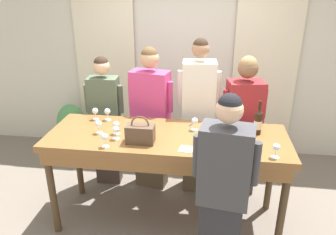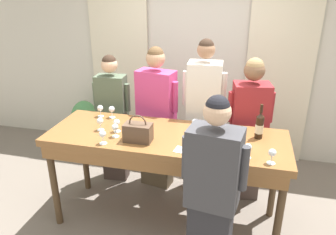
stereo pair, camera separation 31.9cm
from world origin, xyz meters
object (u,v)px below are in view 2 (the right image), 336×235
(wine_glass_front_right, at_px, (219,133))
(guest_pink_top, at_px, (156,118))
(wine_glass_back_right, at_px, (195,123))
(potted_plant, at_px, (85,123))
(wine_glass_back_mid, at_px, (117,123))
(wine_bottle, at_px, (259,126))
(handbag, at_px, (138,132))
(wine_glass_front_left, at_px, (100,109))
(guest_olive_jacket, at_px, (113,118))
(wine_glass_center_right, at_px, (272,153))
(tasting_bar, at_px, (166,145))
(guest_striped_shirt, at_px, (248,130))
(wine_glass_by_bottle, at_px, (103,135))
(host_pouring, at_px, (212,197))
(wine_glass_near_host, at_px, (112,110))
(wine_glass_back_left, at_px, (248,148))
(wine_glass_front_mid, at_px, (236,137))
(wine_glass_center_mid, at_px, (100,122))
(wine_glass_center_left, at_px, (115,128))
(guest_cream_sweater, at_px, (203,119))

(wine_glass_front_right, bearing_deg, guest_pink_top, 139.72)
(wine_glass_back_right, xyz_separation_m, potted_plant, (-1.85, 1.17, -0.70))
(wine_glass_back_mid, bearing_deg, wine_glass_front_right, 1.05)
(wine_bottle, relative_size, wine_glass_back_mid, 2.58)
(handbag, bearing_deg, potted_plant, 132.44)
(wine_glass_front_left, relative_size, guest_olive_jacket, 0.08)
(wine_bottle, height_order, wine_glass_center_right, wine_bottle)
(tasting_bar, height_order, guest_striped_shirt, guest_striped_shirt)
(guest_striped_shirt, bearing_deg, wine_bottle, -80.20)
(wine_glass_by_bottle, bearing_deg, tasting_bar, 30.08)
(handbag, xyz_separation_m, host_pouring, (0.76, -0.49, -0.24))
(wine_glass_back_right, xyz_separation_m, guest_striped_shirt, (0.52, 0.50, -0.24))
(wine_glass_front_left, relative_size, wine_glass_near_host, 1.00)
(wine_glass_center_right, distance_m, wine_glass_by_bottle, 1.48)
(wine_glass_back_left, bearing_deg, wine_glass_front_mid, 120.31)
(wine_glass_near_host, height_order, wine_glass_by_bottle, same)
(wine_glass_front_right, xyz_separation_m, wine_glass_near_host, (-1.19, 0.31, 0.00))
(tasting_bar, relative_size, guest_olive_jacket, 1.44)
(wine_glass_center_mid, height_order, guest_pink_top, guest_pink_top)
(handbag, relative_size, wine_glass_center_left, 1.99)
(wine_bottle, relative_size, potted_plant, 0.45)
(wine_glass_center_mid, height_order, potted_plant, wine_glass_center_mid)
(wine_glass_back_mid, bearing_deg, guest_pink_top, 73.06)
(handbag, height_order, wine_glass_center_right, handbag)
(wine_glass_front_right, bearing_deg, wine_bottle, 25.05)
(wine_glass_center_mid, height_order, wine_glass_back_mid, same)
(wine_glass_front_right, xyz_separation_m, host_pouring, (0.03, -0.65, -0.24))
(wine_glass_near_host, xyz_separation_m, guest_cream_sweater, (0.95, 0.36, -0.16))
(wine_glass_back_mid, xyz_separation_m, guest_olive_jacket, (-0.34, 0.69, -0.26))
(wine_glass_near_host, height_order, guest_pink_top, guest_pink_top)
(guest_olive_jacket, bearing_deg, wine_glass_back_left, -29.69)
(tasting_bar, distance_m, host_pouring, 0.85)
(wine_glass_front_right, height_order, wine_glass_back_mid, same)
(handbag, bearing_deg, wine_glass_back_mid, 151.69)
(wine_bottle, height_order, guest_olive_jacket, guest_olive_jacket)
(wine_glass_front_left, xyz_separation_m, wine_glass_center_left, (0.35, -0.43, -0.00))
(guest_olive_jacket, xyz_separation_m, guest_cream_sweater, (1.11, -0.00, 0.10))
(wine_glass_front_left, distance_m, guest_cream_sweater, 1.16)
(wine_glass_front_left, bearing_deg, wine_glass_back_right, -6.97)
(guest_olive_jacket, distance_m, guest_cream_sweater, 1.11)
(tasting_bar, relative_size, wine_glass_back_mid, 17.79)
(wine_glass_front_left, xyz_separation_m, wine_glass_center_mid, (0.15, -0.33, 0.00))
(guest_olive_jacket, xyz_separation_m, host_pouring, (1.37, -1.33, 0.02))
(wine_glass_center_mid, bearing_deg, wine_bottle, 7.25)
(wine_glass_front_right, height_order, potted_plant, wine_glass_front_right)
(wine_glass_back_mid, distance_m, guest_cream_sweater, 1.04)
(guest_pink_top, bearing_deg, guest_cream_sweater, 0.00)
(guest_olive_jacket, bearing_deg, tasting_bar, -38.66)
(wine_glass_center_right, relative_size, wine_glass_near_host, 1.00)
(wine_glass_back_mid, bearing_deg, host_pouring, -31.77)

